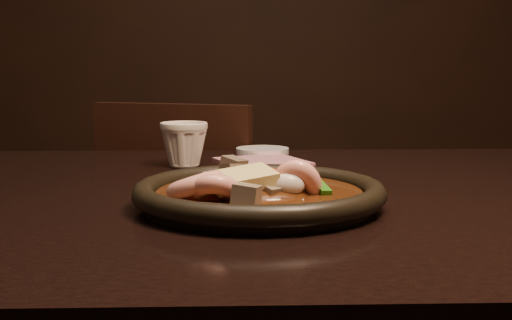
{
  "coord_description": "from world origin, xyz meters",
  "views": [
    {
      "loc": [
        -0.12,
        -0.89,
        0.92
      ],
      "look_at": [
        -0.1,
        -0.06,
        0.8
      ],
      "focal_mm": 45.0,
      "sensor_mm": 36.0,
      "label": 1
    }
  ],
  "objects_px": {
    "table": "(322,242)",
    "plate": "(259,194)",
    "chair": "(195,259)",
    "tea_cup": "(184,143)"
  },
  "relations": [
    {
      "from": "table",
      "to": "plate",
      "type": "distance_m",
      "value": 0.18
    },
    {
      "from": "chair",
      "to": "plate",
      "type": "relative_size",
      "value": 2.73
    },
    {
      "from": "table",
      "to": "chair",
      "type": "distance_m",
      "value": 0.71
    },
    {
      "from": "table",
      "to": "chair",
      "type": "xyz_separation_m",
      "value": [
        -0.22,
        0.63,
        -0.21
      ]
    },
    {
      "from": "plate",
      "to": "tea_cup",
      "type": "bearing_deg",
      "value": 109.26
    },
    {
      "from": "plate",
      "to": "tea_cup",
      "type": "distance_m",
      "value": 0.36
    },
    {
      "from": "table",
      "to": "plate",
      "type": "relative_size",
      "value": 5.17
    },
    {
      "from": "table",
      "to": "tea_cup",
      "type": "height_order",
      "value": "tea_cup"
    },
    {
      "from": "table",
      "to": "chair",
      "type": "height_order",
      "value": "chair"
    },
    {
      "from": "table",
      "to": "plate",
      "type": "height_order",
      "value": "plate"
    }
  ]
}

